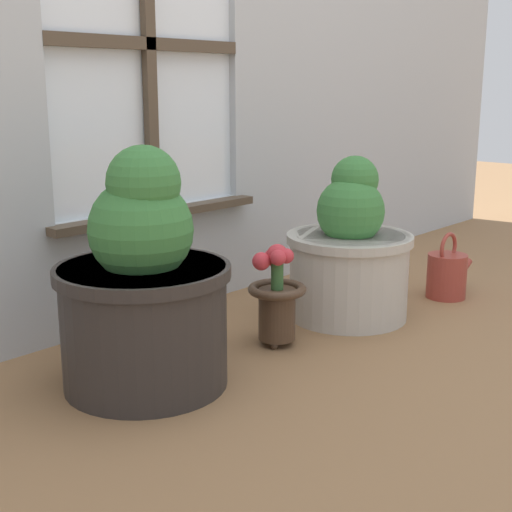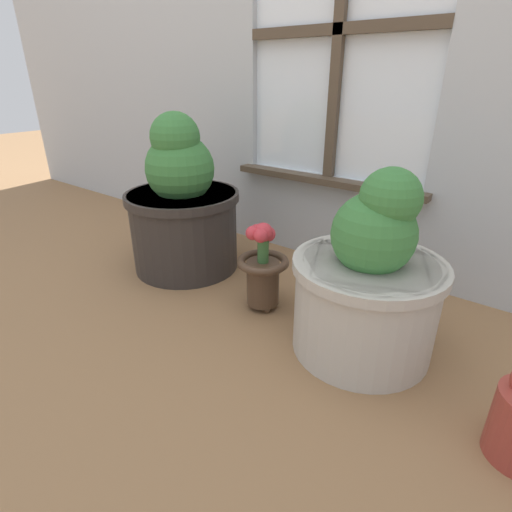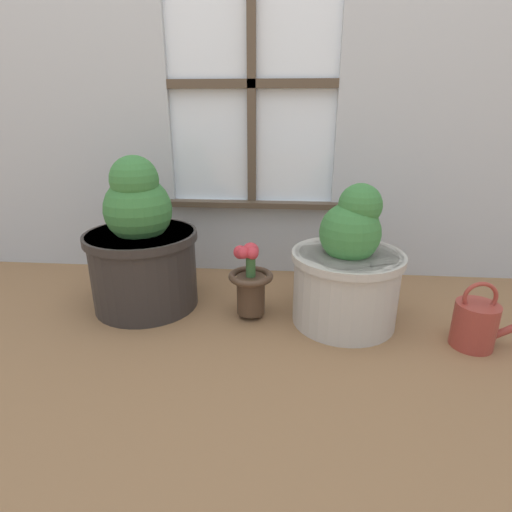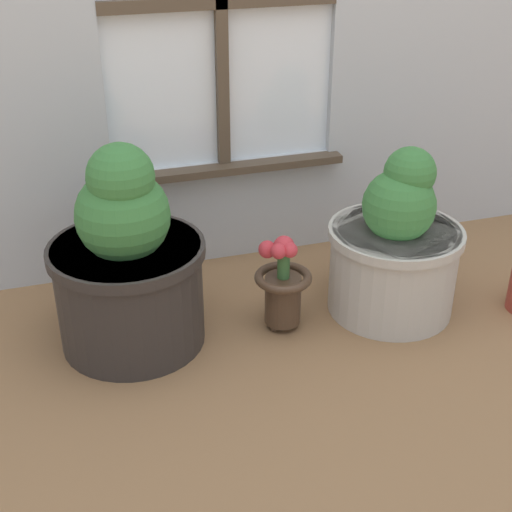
{
  "view_description": "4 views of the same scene",
  "coord_description": "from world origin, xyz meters",
  "px_view_note": "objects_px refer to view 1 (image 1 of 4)",
  "views": [
    {
      "loc": [
        -1.39,
        -0.98,
        0.7
      ],
      "look_at": [
        -0.0,
        0.26,
        0.25
      ],
      "focal_mm": 50.0,
      "sensor_mm": 36.0,
      "label": 1
    },
    {
      "loc": [
        0.7,
        -0.66,
        0.68
      ],
      "look_at": [
        -0.02,
        0.27,
        0.15
      ],
      "focal_mm": 28.0,
      "sensor_mm": 36.0,
      "label": 2
    },
    {
      "loc": [
        0.17,
        -1.08,
        0.72
      ],
      "look_at": [
        0.05,
        0.28,
        0.22
      ],
      "focal_mm": 28.0,
      "sensor_mm": 36.0,
      "label": 3
    },
    {
      "loc": [
        -0.54,
        -1.37,
        1.14
      ],
      "look_at": [
        -0.03,
        0.25,
        0.22
      ],
      "focal_mm": 50.0,
      "sensor_mm": 36.0,
      "label": 4
    }
  ],
  "objects_px": {
    "potted_plant_left": "(144,292)",
    "flower_vase": "(276,296)",
    "potted_plant_right": "(349,256)",
    "watering_can": "(447,274)"
  },
  "relations": [
    {
      "from": "potted_plant_right",
      "to": "watering_can",
      "type": "height_order",
      "value": "potted_plant_right"
    },
    {
      "from": "potted_plant_right",
      "to": "flower_vase",
      "type": "bearing_deg",
      "value": 179.22
    },
    {
      "from": "potted_plant_left",
      "to": "flower_vase",
      "type": "relative_size",
      "value": 2.01
    },
    {
      "from": "flower_vase",
      "to": "watering_can",
      "type": "relative_size",
      "value": 1.21
    },
    {
      "from": "flower_vase",
      "to": "watering_can",
      "type": "height_order",
      "value": "flower_vase"
    },
    {
      "from": "potted_plant_right",
      "to": "watering_can",
      "type": "bearing_deg",
      "value": -18.07
    },
    {
      "from": "potted_plant_left",
      "to": "potted_plant_right",
      "type": "height_order",
      "value": "potted_plant_left"
    },
    {
      "from": "potted_plant_left",
      "to": "potted_plant_right",
      "type": "bearing_deg",
      "value": -4.88
    },
    {
      "from": "flower_vase",
      "to": "potted_plant_left",
      "type": "bearing_deg",
      "value": 171.78
    },
    {
      "from": "potted_plant_left",
      "to": "watering_can",
      "type": "xyz_separation_m",
      "value": [
        1.14,
        -0.19,
        -0.15
      ]
    }
  ]
}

